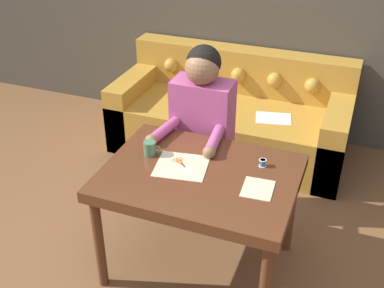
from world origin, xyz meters
name	(u,v)px	position (x,y,z in m)	size (l,w,h in m)	color
ground_plane	(173,272)	(0.00, 0.00, 0.00)	(16.00, 16.00, 0.00)	brown
dining_table	(200,184)	(0.14, 0.12, 0.65)	(1.12, 0.84, 0.73)	#562D19
couch	(232,117)	(-0.12, 1.64, 0.30)	(2.02, 0.91, 0.83)	#B7842D
person	(202,131)	(-0.06, 0.69, 0.66)	(0.47, 0.59, 1.27)	#33281E
pattern_paper_main	(182,166)	(0.01, 0.14, 0.73)	(0.34, 0.32, 0.00)	beige
pattern_paper_offcut	(258,189)	(0.49, 0.09, 0.73)	(0.18, 0.21, 0.00)	beige
scissors	(181,163)	(0.00, 0.17, 0.73)	(0.18, 0.16, 0.01)	silver
mug	(150,148)	(-0.21, 0.20, 0.77)	(0.11, 0.08, 0.09)	#47704C
thread_spool	(263,163)	(0.46, 0.32, 0.75)	(0.04, 0.04, 0.05)	#3366B2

